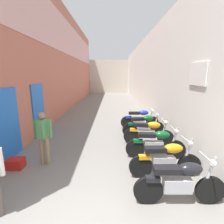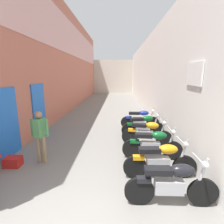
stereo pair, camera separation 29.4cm
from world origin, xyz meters
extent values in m
plane|color=slate|center=(0.00, 9.60, 0.00)|extent=(39.19, 39.19, 0.00)
cube|color=#B76651|center=(-2.95, 11.60, 3.58)|extent=(0.40, 23.19, 7.16)
cube|color=blue|center=(-2.73, 3.40, 1.10)|extent=(0.06, 1.10, 2.20)
cube|color=blue|center=(-2.73, 5.60, 1.10)|extent=(0.06, 1.10, 2.20)
cube|color=#DBA39E|center=(-2.74, 11.60, 5.15)|extent=(0.04, 23.19, 2.29)
cube|color=silver|center=(2.95, 11.60, 2.56)|extent=(0.40, 23.19, 5.13)
cube|color=white|center=(2.72, 3.00, 2.60)|extent=(0.04, 0.90, 0.60)
cube|color=beige|center=(0.00, 24.19, 2.32)|extent=(8.50, 2.00, 4.64)
cylinder|color=black|center=(2.42, 1.39, 0.30)|extent=(0.60, 0.08, 0.60)
cylinder|color=black|center=(1.17, 1.39, 0.30)|extent=(0.60, 0.08, 0.60)
cube|color=#9E9EA3|center=(1.75, 1.39, 0.42)|extent=(0.56, 0.20, 0.28)
ellipsoid|color=black|center=(1.98, 1.39, 0.78)|extent=(0.48, 0.26, 0.24)
cube|color=black|center=(1.52, 1.39, 0.76)|extent=(0.52, 0.22, 0.12)
cylinder|color=#9E9EA3|center=(2.35, 1.39, 0.65)|extent=(0.25, 0.06, 0.77)
cylinder|color=#9E9EA3|center=(2.28, 1.39, 1.00)|extent=(0.04, 0.58, 0.04)
sphere|color=silver|center=(2.40, 1.39, 0.90)|extent=(0.14, 0.14, 0.14)
cube|color=black|center=(1.25, 1.39, 0.56)|extent=(0.28, 0.14, 0.10)
cylinder|color=black|center=(2.42, 2.36, 0.30)|extent=(0.60, 0.10, 0.60)
cylinder|color=black|center=(1.17, 2.31, 0.30)|extent=(0.60, 0.10, 0.60)
cube|color=#9E9EA3|center=(1.75, 2.34, 0.42)|extent=(0.57, 0.22, 0.28)
ellipsoid|color=orange|center=(1.98, 2.35, 0.78)|extent=(0.49, 0.28, 0.24)
cube|color=black|center=(1.52, 2.33, 0.76)|extent=(0.53, 0.24, 0.12)
cylinder|color=#9E9EA3|center=(2.35, 2.36, 0.65)|extent=(0.25, 0.07, 0.77)
cylinder|color=#9E9EA3|center=(2.28, 2.36, 1.00)|extent=(0.06, 0.58, 0.04)
sphere|color=silver|center=(2.40, 2.36, 0.90)|extent=(0.14, 0.14, 0.14)
cube|color=orange|center=(1.25, 2.32, 0.56)|extent=(0.29, 0.15, 0.10)
cylinder|color=black|center=(2.42, 3.32, 0.30)|extent=(0.60, 0.12, 0.60)
cylinder|color=black|center=(1.17, 3.40, 0.30)|extent=(0.60, 0.12, 0.60)
cube|color=#9E9EA3|center=(1.75, 3.36, 0.42)|extent=(0.57, 0.24, 0.28)
ellipsoid|color=#0F5123|center=(1.98, 3.35, 0.78)|extent=(0.50, 0.29, 0.24)
cube|color=black|center=(1.52, 3.38, 0.76)|extent=(0.53, 0.25, 0.12)
cylinder|color=#9E9EA3|center=(2.35, 3.32, 0.65)|extent=(0.25, 0.08, 0.77)
cylinder|color=#9E9EA3|center=(2.28, 3.33, 1.00)|extent=(0.07, 0.58, 0.04)
sphere|color=silver|center=(2.40, 3.32, 0.90)|extent=(0.14, 0.14, 0.14)
cube|color=#0F5123|center=(1.25, 3.40, 0.56)|extent=(0.29, 0.16, 0.10)
cylinder|color=black|center=(2.41, 4.32, 0.30)|extent=(0.60, 0.18, 0.60)
cylinder|color=black|center=(1.18, 4.53, 0.30)|extent=(0.60, 0.18, 0.60)
cube|color=#9E9EA3|center=(1.75, 4.44, 0.42)|extent=(0.59, 0.29, 0.28)
ellipsoid|color=orange|center=(1.98, 4.40, 0.78)|extent=(0.52, 0.34, 0.24)
cube|color=black|center=(1.52, 4.47, 0.76)|extent=(0.55, 0.30, 0.12)
cylinder|color=#9E9EA3|center=(2.35, 4.33, 0.65)|extent=(0.25, 0.10, 0.77)
cylinder|color=#9E9EA3|center=(2.28, 4.35, 1.00)|extent=(0.13, 0.58, 0.04)
sphere|color=silver|center=(2.39, 4.33, 0.90)|extent=(0.14, 0.14, 0.14)
cube|color=orange|center=(1.26, 4.52, 0.56)|extent=(0.30, 0.18, 0.10)
cylinder|color=black|center=(2.41, 5.50, 0.30)|extent=(0.60, 0.18, 0.60)
cylinder|color=black|center=(1.18, 5.28, 0.30)|extent=(0.60, 0.18, 0.60)
cube|color=#9E9EA3|center=(1.75, 5.38, 0.42)|extent=(0.59, 0.29, 0.28)
ellipsoid|color=#0F5123|center=(1.98, 5.42, 0.78)|extent=(0.52, 0.34, 0.24)
cube|color=black|center=(1.52, 5.34, 0.76)|extent=(0.55, 0.30, 0.12)
cylinder|color=#9E9EA3|center=(2.34, 5.48, 0.65)|extent=(0.25, 0.10, 0.77)
cylinder|color=#9E9EA3|center=(2.28, 5.47, 1.00)|extent=(0.13, 0.58, 0.04)
sphere|color=silver|center=(2.39, 5.49, 0.90)|extent=(0.14, 0.14, 0.14)
cube|color=#0F5123|center=(1.26, 5.30, 0.56)|extent=(0.30, 0.19, 0.10)
cylinder|color=black|center=(2.42, 6.48, 0.30)|extent=(0.60, 0.09, 0.60)
cylinder|color=black|center=(1.17, 6.50, 0.30)|extent=(0.60, 0.09, 0.60)
cube|color=#9E9EA3|center=(1.75, 6.49, 0.42)|extent=(0.56, 0.21, 0.28)
ellipsoid|color=navy|center=(1.98, 6.49, 0.78)|extent=(0.48, 0.27, 0.24)
cube|color=black|center=(1.52, 6.49, 0.76)|extent=(0.52, 0.23, 0.12)
cylinder|color=#9E9EA3|center=(2.35, 6.48, 0.65)|extent=(0.25, 0.06, 0.77)
cylinder|color=#9E9EA3|center=(2.28, 6.48, 1.00)|extent=(0.04, 0.58, 0.04)
sphere|color=silver|center=(2.40, 6.48, 0.90)|extent=(0.14, 0.14, 0.14)
cube|color=navy|center=(1.25, 6.49, 0.56)|extent=(0.28, 0.14, 0.10)
cylinder|color=#8C7251|center=(-1.61, 3.02, 0.41)|extent=(0.12, 0.12, 0.82)
cylinder|color=#8C7251|center=(-1.45, 3.02, 0.41)|extent=(0.12, 0.12, 0.82)
cube|color=#4C8C51|center=(-1.53, 3.02, 1.09)|extent=(0.25, 0.37, 0.54)
sphere|color=#997051|center=(-1.53, 3.02, 1.47)|extent=(0.20, 0.20, 0.20)
cylinder|color=#4C8C51|center=(-1.75, 3.02, 1.09)|extent=(0.08, 0.08, 0.52)
cylinder|color=#4C8C51|center=(-1.31, 3.02, 1.09)|extent=(0.08, 0.08, 0.52)
cube|color=red|center=(-2.27, 2.75, 0.14)|extent=(0.44, 0.32, 0.28)
camera|label=1|loc=(0.44, -1.67, 2.58)|focal=27.63mm
camera|label=2|loc=(0.74, -1.67, 2.58)|focal=27.63mm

